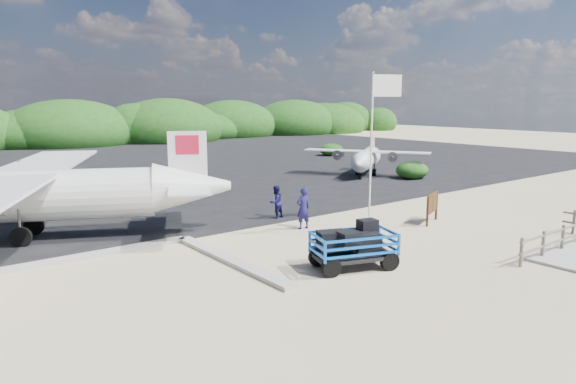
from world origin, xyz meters
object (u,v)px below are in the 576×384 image
(flagpole, at_px, (369,232))
(aircraft_large, at_px, (272,161))
(signboard, at_px, (431,223))
(crew_a, at_px, (303,208))
(crew_b, at_px, (276,202))
(baggage_cart, at_px, (353,268))

(flagpole, bearing_deg, aircraft_large, 63.07)
(flagpole, height_order, aircraft_large, flagpole)
(aircraft_large, bearing_deg, signboard, 96.78)
(signboard, relative_size, crew_a, 0.96)
(crew_b, bearing_deg, flagpole, 99.92)
(aircraft_large, bearing_deg, flagpole, 89.14)
(crew_a, height_order, crew_b, crew_a)
(flagpole, bearing_deg, baggage_cart, -142.65)
(baggage_cart, distance_m, crew_a, 5.66)
(baggage_cart, bearing_deg, crew_b, 91.96)
(crew_a, relative_size, crew_b, 1.15)
(baggage_cart, relative_size, signboard, 1.68)
(crew_a, bearing_deg, aircraft_large, -116.06)
(crew_a, bearing_deg, baggage_cart, 74.78)
(crew_b, bearing_deg, crew_a, 73.64)
(flagpole, relative_size, aircraft_large, 0.37)
(signboard, relative_size, crew_b, 1.10)
(baggage_cart, relative_size, aircraft_large, 0.16)
(signboard, distance_m, crew_a, 6.10)
(crew_a, bearing_deg, flagpole, 138.54)
(baggage_cart, xyz_separation_m, flagpole, (3.99, 3.05, 0.00))
(crew_b, height_order, aircraft_large, aircraft_large)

